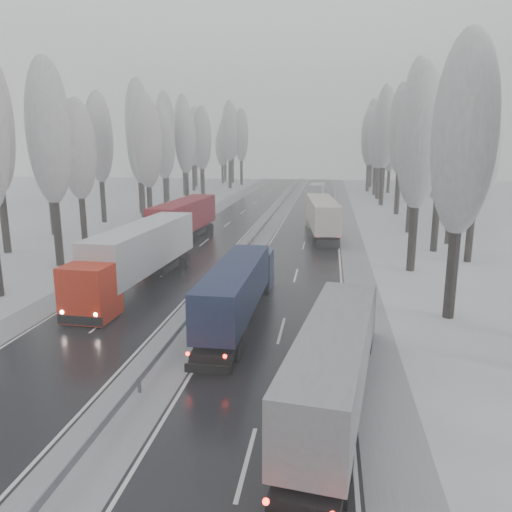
% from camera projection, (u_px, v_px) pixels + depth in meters
% --- Properties ---
extents(ground, '(260.00, 260.00, 0.00)m').
position_uv_depth(ground, '(97.00, 449.00, 17.23)').
color(ground, silver).
rests_on(ground, ground).
extents(carriageway_right, '(7.50, 200.00, 0.03)m').
position_uv_depth(carriageway_right, '(300.00, 259.00, 45.42)').
color(carriageway_right, black).
rests_on(carriageway_right, ground).
extents(carriageway_left, '(7.50, 200.00, 0.03)m').
position_uv_depth(carriageway_left, '(189.00, 255.00, 46.91)').
color(carriageway_left, black).
rests_on(carriageway_left, ground).
extents(median_slush, '(3.00, 200.00, 0.04)m').
position_uv_depth(median_slush, '(244.00, 257.00, 46.16)').
color(median_slush, '#A0A2A8').
rests_on(median_slush, ground).
extents(shoulder_right, '(2.40, 200.00, 0.04)m').
position_uv_depth(shoulder_right, '(356.00, 260.00, 44.72)').
color(shoulder_right, '#A0A2A8').
rests_on(shoulder_right, ground).
extents(shoulder_left, '(2.40, 200.00, 0.04)m').
position_uv_depth(shoulder_left, '(138.00, 253.00, 47.61)').
color(shoulder_left, '#A0A2A8').
rests_on(shoulder_left, ground).
extents(median_guardrail, '(0.12, 200.00, 0.76)m').
position_uv_depth(median_guardrail, '(244.00, 251.00, 46.02)').
color(median_guardrail, slate).
rests_on(median_guardrail, ground).
extents(tree_16, '(3.60, 3.60, 16.53)m').
position_uv_depth(tree_16, '(464.00, 137.00, 27.84)').
color(tree_16, black).
rests_on(tree_16, ground).
extents(tree_18, '(3.60, 3.60, 16.58)m').
position_uv_depth(tree_18, '(420.00, 138.00, 38.87)').
color(tree_18, black).
rests_on(tree_18, ground).
extents(tree_19, '(3.60, 3.60, 14.57)m').
position_uv_depth(tree_19, '(478.00, 154.00, 42.23)').
color(tree_19, black).
rests_on(tree_19, ground).
extents(tree_20, '(3.60, 3.60, 15.71)m').
position_uv_depth(tree_20, '(442.00, 145.00, 46.36)').
color(tree_20, black).
rests_on(tree_20, ground).
extents(tree_21, '(3.60, 3.60, 18.62)m').
position_uv_depth(tree_21, '(458.00, 125.00, 49.49)').
color(tree_21, black).
rests_on(tree_21, ground).
extents(tree_22, '(3.60, 3.60, 15.86)m').
position_uv_depth(tree_22, '(414.00, 143.00, 56.53)').
color(tree_22, black).
rests_on(tree_22, ground).
extents(tree_23, '(3.60, 3.60, 13.55)m').
position_uv_depth(tree_23, '(462.00, 156.00, 59.82)').
color(tree_23, black).
rests_on(tree_23, ground).
extents(tree_24, '(3.60, 3.60, 20.49)m').
position_uv_depth(tree_24, '(416.00, 119.00, 60.97)').
color(tree_24, black).
rests_on(tree_24, ground).
extents(tree_25, '(3.60, 3.60, 19.44)m').
position_uv_depth(tree_25, '(466.00, 125.00, 64.00)').
color(tree_25, black).
rests_on(tree_25, ground).
extents(tree_26, '(3.60, 3.60, 18.78)m').
position_uv_depth(tree_26, '(401.00, 130.00, 71.15)').
color(tree_26, black).
rests_on(tree_26, ground).
extents(tree_27, '(3.60, 3.60, 17.62)m').
position_uv_depth(tree_27, '(447.00, 135.00, 74.16)').
color(tree_27, black).
rests_on(tree_27, ground).
extents(tree_28, '(3.60, 3.60, 19.62)m').
position_uv_depth(tree_28, '(385.00, 128.00, 81.51)').
color(tree_28, black).
rests_on(tree_28, ground).
extents(tree_29, '(3.60, 3.60, 18.11)m').
position_uv_depth(tree_29, '(427.00, 134.00, 84.54)').
color(tree_29, black).
rests_on(tree_29, ground).
extents(tree_30, '(3.60, 3.60, 17.86)m').
position_uv_depth(tree_30, '(380.00, 136.00, 91.13)').
color(tree_30, black).
rests_on(tree_30, ground).
extents(tree_31, '(3.60, 3.60, 18.58)m').
position_uv_depth(tree_31, '(410.00, 134.00, 94.05)').
color(tree_31, black).
rests_on(tree_31, ground).
extents(tree_32, '(3.60, 3.60, 17.33)m').
position_uv_depth(tree_32, '(377.00, 138.00, 98.44)').
color(tree_32, black).
rests_on(tree_32, ground).
extents(tree_33, '(3.60, 3.60, 14.33)m').
position_uv_depth(tree_33, '(390.00, 148.00, 102.28)').
color(tree_33, black).
rests_on(tree_33, ground).
extents(tree_34, '(3.60, 3.60, 17.63)m').
position_uv_depth(tree_34, '(370.00, 137.00, 105.38)').
color(tree_34, black).
rests_on(tree_34, ground).
extents(tree_35, '(3.60, 3.60, 18.25)m').
position_uv_depth(tree_35, '(412.00, 136.00, 107.84)').
color(tree_35, black).
rests_on(tree_35, ground).
extents(tree_36, '(3.60, 3.60, 20.23)m').
position_uv_depth(tree_36, '(373.00, 130.00, 114.32)').
color(tree_36, black).
rests_on(tree_36, ground).
extents(tree_37, '(3.60, 3.60, 16.37)m').
position_uv_depth(tree_37, '(401.00, 141.00, 117.73)').
color(tree_37, black).
rests_on(tree_37, ground).
extents(tree_38, '(3.60, 3.60, 17.97)m').
position_uv_depth(tree_38, '(376.00, 137.00, 124.59)').
color(tree_38, black).
rests_on(tree_38, ground).
extents(tree_39, '(3.60, 3.60, 16.19)m').
position_uv_depth(tree_39, '(385.00, 142.00, 128.30)').
color(tree_39, black).
rests_on(tree_39, ground).
extents(tree_58, '(3.60, 3.60, 17.21)m').
position_uv_depth(tree_58, '(49.00, 133.00, 40.60)').
color(tree_58, black).
rests_on(tree_58, ground).
extents(tree_60, '(3.60, 3.60, 14.84)m').
position_uv_depth(tree_60, '(78.00, 150.00, 50.60)').
color(tree_60, black).
rests_on(tree_60, ground).
extents(tree_61, '(3.60, 3.60, 13.95)m').
position_uv_depth(tree_61, '(47.00, 155.00, 55.40)').
color(tree_61, black).
rests_on(tree_61, ground).
extents(tree_62, '(3.60, 3.60, 16.04)m').
position_uv_depth(tree_62, '(147.00, 142.00, 59.08)').
color(tree_62, black).
rests_on(tree_62, ground).
extents(tree_63, '(3.60, 3.60, 16.88)m').
position_uv_depth(tree_63, '(99.00, 138.00, 63.94)').
color(tree_63, black).
rests_on(tree_63, ground).
extents(tree_64, '(3.60, 3.60, 15.42)m').
position_uv_depth(tree_64, '(140.00, 145.00, 68.45)').
color(tree_64, black).
rests_on(tree_64, ground).
extents(tree_65, '(3.60, 3.60, 19.48)m').
position_uv_depth(tree_65, '(138.00, 127.00, 71.98)').
color(tree_65, black).
rests_on(tree_65, ground).
extents(tree_66, '(3.60, 3.60, 15.23)m').
position_uv_depth(tree_66, '(164.00, 146.00, 77.75)').
color(tree_66, black).
rests_on(tree_66, ground).
extents(tree_67, '(3.60, 3.60, 17.09)m').
position_uv_depth(tree_67, '(163.00, 138.00, 81.54)').
color(tree_67, black).
rests_on(tree_67, ground).
extents(tree_68, '(3.60, 3.60, 16.65)m').
position_uv_depth(tree_68, '(186.00, 140.00, 83.85)').
color(tree_68, black).
rests_on(tree_68, ground).
extents(tree_69, '(3.60, 3.60, 19.35)m').
position_uv_depth(tree_69, '(165.00, 130.00, 88.01)').
color(tree_69, black).
rests_on(tree_69, ground).
extents(tree_70, '(3.60, 3.60, 17.09)m').
position_uv_depth(tree_70, '(202.00, 139.00, 93.47)').
color(tree_70, black).
rests_on(tree_70, ground).
extents(tree_71, '(3.60, 3.60, 19.61)m').
position_uv_depth(tree_71, '(183.00, 130.00, 97.65)').
color(tree_71, black).
rests_on(tree_71, ground).
extents(tree_72, '(3.60, 3.60, 15.11)m').
position_uv_depth(tree_72, '(201.00, 145.00, 103.14)').
color(tree_72, black).
rests_on(tree_72, ground).
extents(tree_73, '(3.60, 3.60, 17.22)m').
position_uv_depth(tree_73, '(193.00, 139.00, 107.10)').
color(tree_73, black).
rests_on(tree_73, ground).
extents(tree_74, '(3.60, 3.60, 19.68)m').
position_uv_depth(tree_74, '(229.00, 132.00, 112.35)').
color(tree_74, black).
rests_on(tree_74, ground).
extents(tree_75, '(3.60, 3.60, 18.60)m').
position_uv_depth(tree_75, '(195.00, 135.00, 117.66)').
color(tree_75, black).
rests_on(tree_75, ground).
extents(tree_76, '(3.60, 3.60, 18.55)m').
position_uv_depth(tree_76, '(241.00, 136.00, 121.43)').
color(tree_76, black).
rests_on(tree_76, ground).
extents(tree_77, '(3.60, 3.60, 14.32)m').
position_uv_depth(tree_77, '(222.00, 147.00, 126.68)').
color(tree_77, black).
rests_on(tree_77, ground).
extents(tree_78, '(3.60, 3.60, 19.55)m').
position_uv_depth(tree_78, '(232.00, 133.00, 128.14)').
color(tree_78, black).
rests_on(tree_78, ground).
extents(tree_79, '(3.60, 3.60, 17.07)m').
position_uv_depth(tree_79, '(225.00, 140.00, 132.74)').
color(tree_79, black).
rests_on(tree_79, ground).
extents(truck_grey_tarp, '(4.19, 14.69, 3.74)m').
position_uv_depth(truck_grey_tarp, '(337.00, 353.00, 19.76)').
color(truck_grey_tarp, '#444348').
rests_on(truck_grey_tarp, ground).
extents(truck_blue_box, '(2.38, 14.27, 3.65)m').
position_uv_depth(truck_blue_box, '(239.00, 286.00, 29.21)').
color(truck_blue_box, '#1B2644').
rests_on(truck_blue_box, ground).
extents(truck_cream_box, '(4.36, 16.72, 4.25)m').
position_uv_depth(truck_cream_box, '(321.00, 214.00, 55.83)').
color(truck_cream_box, '#B3B09E').
rests_on(truck_cream_box, ground).
extents(box_truck_distant, '(3.09, 8.05, 2.94)m').
position_uv_depth(box_truck_distant, '(317.00, 191.00, 92.08)').
color(box_truck_distant, '#B9BBC1').
rests_on(box_truck_distant, ground).
extents(truck_red_white, '(3.60, 17.58, 4.48)m').
position_uv_depth(truck_red_white, '(138.00, 253.00, 35.53)').
color(truck_red_white, red).
rests_on(truck_red_white, ground).
extents(truck_red_red, '(3.64, 17.24, 4.39)m').
position_uv_depth(truck_red_red, '(181.00, 220.00, 51.24)').
color(truck_red_red, '#B90A0E').
rests_on(truck_red_red, ground).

